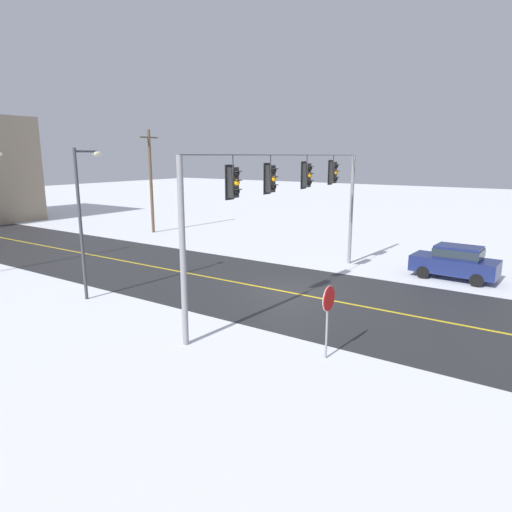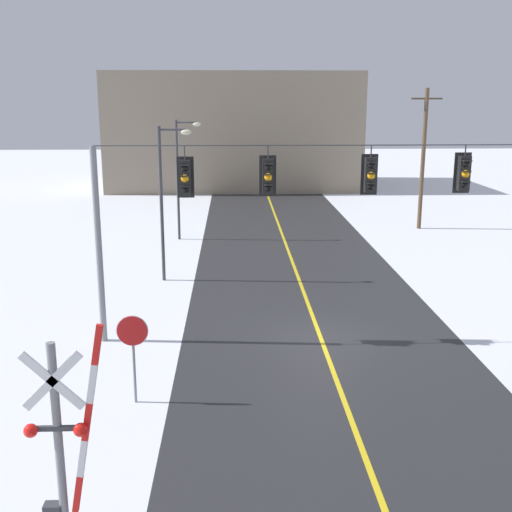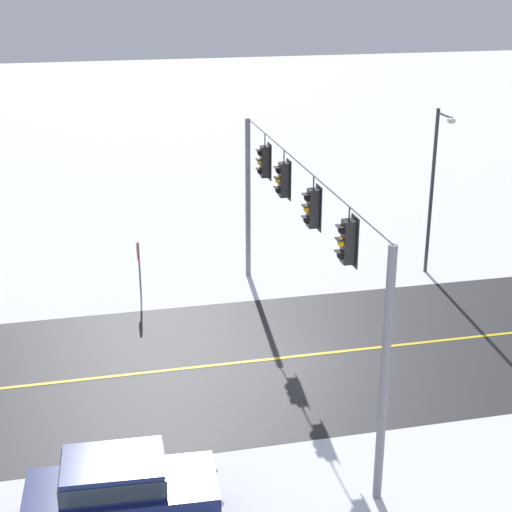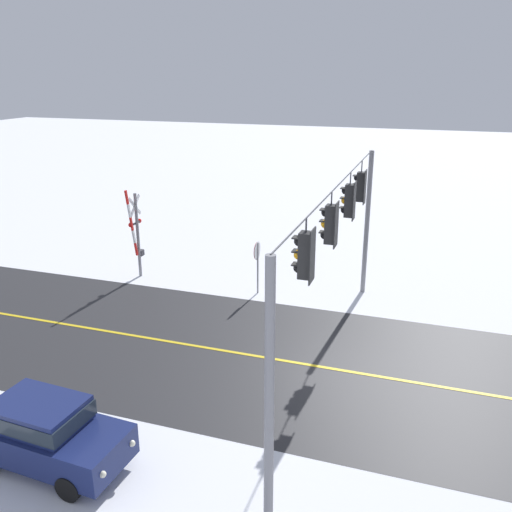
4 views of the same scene
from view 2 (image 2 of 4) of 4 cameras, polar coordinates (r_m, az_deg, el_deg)
name	(u,v)px [view 2 (image 2 of 4)]	position (r m, az deg, el deg)	size (l,w,h in m)	color
ground_plane	(320,337)	(20.97, 5.81, -7.29)	(160.00, 160.00, 0.00)	white
road_asphalt	(301,285)	(26.61, 4.06, -2.61)	(9.00, 80.00, 0.01)	#28282B
lane_centre_line	(301,285)	(26.60, 4.06, -2.60)	(0.14, 72.00, 0.01)	gold
signal_span	(323,205)	(19.80, 6.01, 4.62)	(14.20, 0.47, 6.22)	gray
stop_sign	(133,340)	(16.28, -11.01, -7.39)	(0.80, 0.09, 2.35)	gray
railroad_crossing	(62,448)	(10.82, -16.99, -16.19)	(1.30, 0.31, 4.29)	gray
streetlamp_near	(166,189)	(26.72, -8.08, 5.95)	(1.39, 0.28, 6.50)	#38383D
streetlamp_far	(181,168)	(34.83, -6.73, 7.82)	(1.39, 0.28, 6.50)	#38383D
utility_pole	(423,158)	(38.82, 14.78, 8.53)	(1.80, 0.24, 8.18)	brown
building_distant	(234,130)	(57.18, -2.02, 11.22)	(21.16, 11.48, 9.74)	gray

